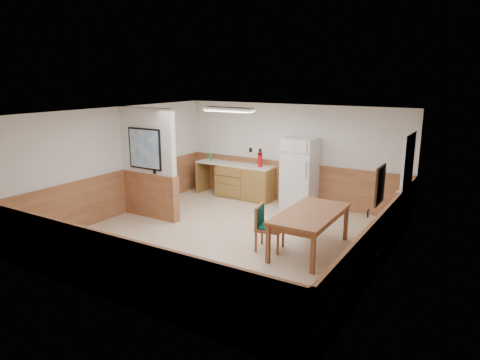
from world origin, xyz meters
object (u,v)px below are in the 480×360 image
Objects in this scene: dining_table at (310,217)px; dining_bench at (372,246)px; refrigerator at (300,173)px; fire_extinguisher at (260,159)px; dining_chair at (265,224)px; soap_bottle at (211,157)px.

dining_bench is at bearing -1.48° from dining_table.
refrigerator is 2.72m from dining_table.
dining_bench is (2.41, -2.42, -0.53)m from refrigerator.
refrigerator is 1.15m from fire_extinguisher.
dining_table is at bearing 12.93° from dining_chair.
fire_extinguisher is 1.57m from soap_bottle.
soap_bottle is (-3.20, 2.81, 0.51)m from dining_chair.
dining_chair is at bearing -41.30° from soap_bottle.
dining_bench is 1.78× the size of dining_chair.
dining_bench is at bearing -44.88° from refrigerator.
dining_bench is at bearing -14.63° from fire_extinguisher.
dining_chair is 4.29m from soap_bottle.
refrigerator reaches higher than dining_bench.
dining_chair is at bearing -177.37° from dining_bench.
refrigerator is 3.45m from dining_bench.
fire_extinguisher is at bearing 137.85° from dining_bench.
soap_bottle is at bearing -160.98° from fire_extinguisher.
fire_extinguisher reaches higher than dining_chair.
refrigerator reaches higher than fire_extinguisher.
fire_extinguisher is at bearing 133.95° from dining_table.
refrigerator is 3.67× the size of fire_extinguisher.
soap_bottle is (-1.56, 0.03, -0.10)m from fire_extinguisher.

